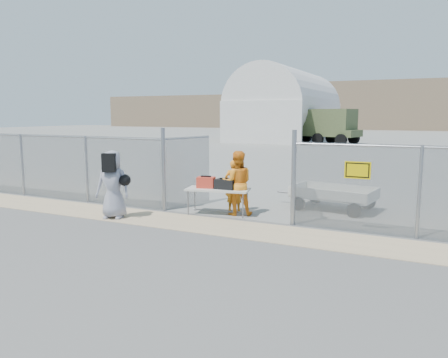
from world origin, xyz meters
The scene contains 14 objects.
ground centered at (0.00, 0.00, 0.00)m, with size 160.00×160.00×0.00m, color #4D4D4D.
tarmac_inside centered at (0.00, 42.00, 0.01)m, with size 160.00×80.00×0.01m, color gray.
dirt_strip centered at (0.00, 1.00, 0.01)m, with size 44.00×1.60×0.01m, color tan.
distant_hills centered at (5.00, 78.00, 4.50)m, with size 140.00×6.00×9.00m, color #7F684F, non-canonical shape.
chain_link_fence centered at (0.00, 2.00, 1.10)m, with size 40.00×0.20×2.20m, color gray, non-canonical shape.
quonset_hangar centered at (-10.00, 40.00, 4.00)m, with size 9.00×18.00×8.00m, color silver, non-canonical shape.
folding_table centered at (-0.31, 2.23, 0.39)m, with size 1.81×0.76×0.77m, color beige, non-canonical shape.
orange_bag centered at (-0.69, 2.22, 0.93)m, with size 0.50×0.34×0.31m, color red.
black_duffel centered at (-0.08, 2.26, 0.91)m, with size 0.57×0.34×0.28m, color black.
security_worker_left centered at (-0.06, 2.81, 0.79)m, with size 0.57×0.38×1.57m, color orange.
security_worker_right centered at (0.20, 2.45, 0.93)m, with size 0.91×0.71×1.86m, color orange.
visitor centered at (-2.76, 0.60, 0.96)m, with size 0.94×0.61×1.91m, color gray.
utility_trailer centered at (2.59, 4.32, 0.38)m, with size 3.14×1.62×0.76m, color beige, non-canonical shape.
military_truck centered at (-4.57, 34.22, 1.69)m, with size 7.10×2.62×3.38m, color #49552F, non-canonical shape.
Camera 1 is at (5.19, -8.89, 2.90)m, focal length 35.00 mm.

